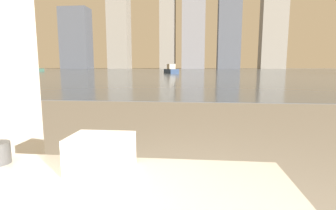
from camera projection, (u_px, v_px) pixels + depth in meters
towel_stack at (101, 153)px, 1.17m from camera, size 0.27×0.21×0.16m
harbor_water at (192, 71)px, 61.40m from camera, size 180.00×110.00×0.01m
harbor_boat_0 at (34, 69)px, 51.01m from camera, size 2.65×3.57×1.28m
harbor_boat_3 at (171, 70)px, 37.35m from camera, size 2.45×3.75×1.33m
skyline_tower_0 at (76, 39)px, 119.80m from camera, size 12.78×8.11×27.21m
skyline_tower_1 at (119, 25)px, 116.99m from camera, size 9.19×8.32×38.64m
skyline_tower_3 at (194, 19)px, 113.43m from camera, size 9.82×8.62×42.84m
skyline_tower_4 at (229, 23)px, 112.24m from camera, size 9.57×6.60×38.73m
skyline_tower_5 at (273, 33)px, 111.07m from camera, size 10.34×6.36×29.95m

